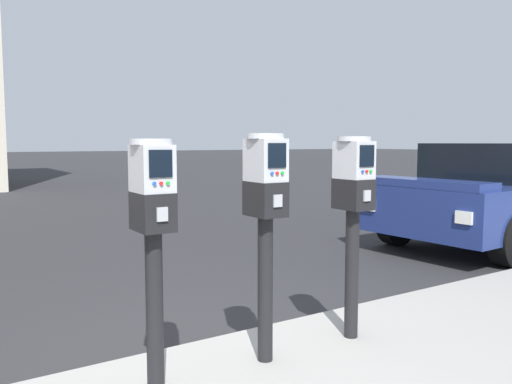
# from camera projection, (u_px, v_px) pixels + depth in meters

# --- Properties ---
(ground_plane) EXTENTS (160.00, 160.00, 0.00)m
(ground_plane) POSITION_uv_depth(u_px,v_px,m) (184.00, 380.00, 3.15)
(ground_plane) COLOR #28282B
(parking_meter_near_kerb) EXTENTS (0.22, 0.25, 1.31)m
(parking_meter_near_kerb) POSITION_uv_depth(u_px,v_px,m) (153.00, 219.00, 2.65)
(parking_meter_near_kerb) COLOR black
(parking_meter_near_kerb) RESTS_ON sidewalk_slab
(parking_meter_twin_adjacent) EXTENTS (0.22, 0.25, 1.35)m
(parking_meter_twin_adjacent) POSITION_uv_depth(u_px,v_px,m) (265.00, 206.00, 3.02)
(parking_meter_twin_adjacent) COLOR black
(parking_meter_twin_adjacent) RESTS_ON sidewalk_slab
(parking_meter_end_of_row) EXTENTS (0.22, 0.25, 1.33)m
(parking_meter_end_of_row) POSITION_uv_depth(u_px,v_px,m) (353.00, 200.00, 3.40)
(parking_meter_end_of_row) COLOR black
(parking_meter_end_of_row) RESTS_ON sidewalk_slab
(parked_car_silver_sedan) EXTENTS (4.51, 2.04, 1.42)m
(parked_car_silver_sedan) POSITION_uv_depth(u_px,v_px,m) (512.00, 190.00, 7.49)
(parked_car_silver_sedan) COLOR navy
(parked_car_silver_sedan) RESTS_ON ground_plane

